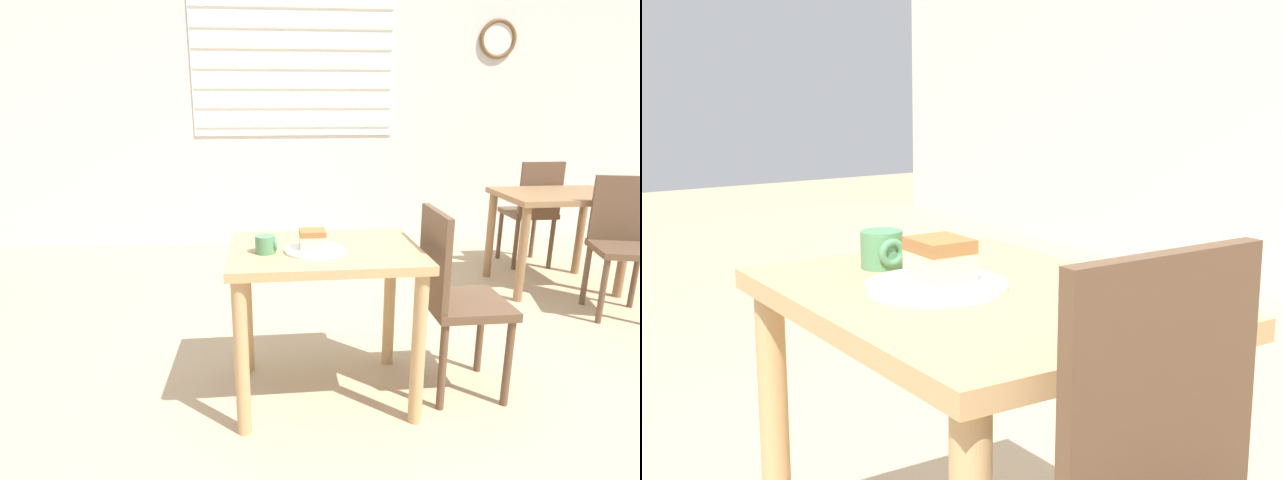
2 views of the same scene
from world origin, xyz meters
The scene contains 4 objects.
dining_table_near centered at (-0.08, 0.28, 0.59)m, with size 0.83×0.61×0.73m.
plate centered at (-0.12, 0.22, 0.73)m, with size 0.26×0.26×0.01m.
cake_slice centered at (-0.13, 0.24, 0.78)m, with size 0.11×0.10×0.08m.
coffee_mug centered at (-0.33, 0.22, 0.76)m, with size 0.09×0.09×0.08m.
Camera 2 is at (1.23, -0.60, 1.13)m, focal length 50.00 mm.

